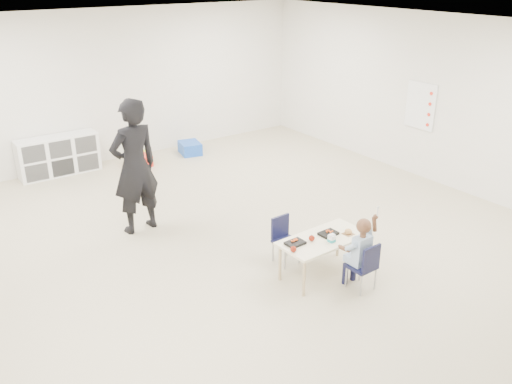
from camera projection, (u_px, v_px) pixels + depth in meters
room at (251, 149)px, 6.66m from camera, size 9.00×9.02×2.80m
table at (322, 256)px, 6.51m from camera, size 1.11×0.58×0.50m
chair_near at (362, 266)px, 6.22m from camera, size 0.30×0.28×0.60m
chair_far at (286, 241)px, 6.77m from camera, size 0.30×0.28×0.60m
child at (363, 252)px, 6.15m from camera, size 0.41×0.41×0.94m
lunch_tray_near at (328, 234)px, 6.49m from camera, size 0.23×0.17×0.03m
lunch_tray_far at (295, 243)px, 6.27m from camera, size 0.23×0.17×0.03m
milk_carton at (332, 239)px, 6.30m from camera, size 0.07×0.07×0.10m
bread_roll at (348, 232)px, 6.50m from camera, size 0.09×0.09×0.07m
apple_near at (312, 238)px, 6.34m from camera, size 0.07×0.07×0.07m
apple_far at (293, 249)px, 6.09m from camera, size 0.07×0.07×0.07m
cubby_shelf at (58, 155)px, 9.64m from camera, size 1.40×0.40×0.70m
rules_poster at (420, 106)px, 9.30m from camera, size 0.02×0.60×0.80m
adult at (135, 167)px, 7.37m from camera, size 0.74×0.53×1.90m
bin_red at (139, 160)px, 10.13m from camera, size 0.39×0.48×0.21m
bin_yellow at (139, 159)px, 10.20m from camera, size 0.38×0.46×0.21m
bin_blue at (190, 148)px, 10.77m from camera, size 0.47×0.55×0.24m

